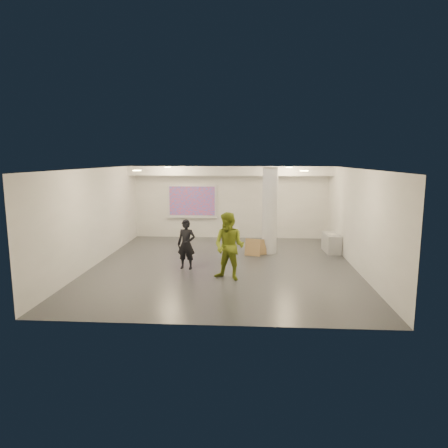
# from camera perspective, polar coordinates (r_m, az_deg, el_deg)

# --- Properties ---
(floor) EXTENTS (8.00, 9.00, 0.01)m
(floor) POSITION_cam_1_polar(r_m,az_deg,el_deg) (12.48, -0.12, -5.97)
(floor) COLOR #373A40
(floor) RESTS_ON ground
(ceiling) EXTENTS (8.00, 9.00, 0.01)m
(ceiling) POSITION_cam_1_polar(r_m,az_deg,el_deg) (12.04, -0.13, 7.94)
(ceiling) COLOR silver
(ceiling) RESTS_ON floor
(wall_back) EXTENTS (8.00, 0.01, 3.00)m
(wall_back) POSITION_cam_1_polar(r_m,az_deg,el_deg) (16.62, 0.93, 3.14)
(wall_back) COLOR silver
(wall_back) RESTS_ON floor
(wall_front) EXTENTS (8.00, 0.01, 3.00)m
(wall_front) POSITION_cam_1_polar(r_m,az_deg,el_deg) (7.76, -2.38, -4.04)
(wall_front) COLOR silver
(wall_front) RESTS_ON floor
(wall_left) EXTENTS (0.01, 9.00, 3.00)m
(wall_left) POSITION_cam_1_polar(r_m,az_deg,el_deg) (13.06, -17.92, 0.98)
(wall_left) COLOR silver
(wall_left) RESTS_ON floor
(wall_right) EXTENTS (0.01, 9.00, 3.00)m
(wall_right) POSITION_cam_1_polar(r_m,az_deg,el_deg) (12.55, 18.42, 0.64)
(wall_right) COLOR silver
(wall_right) RESTS_ON floor
(soffit_band) EXTENTS (8.00, 1.10, 0.36)m
(soffit_band) POSITION_cam_1_polar(r_m,az_deg,el_deg) (15.98, 0.84, 7.64)
(soffit_band) COLOR white
(soffit_band) RESTS_ON ceiling
(downlight_nw) EXTENTS (0.22, 0.22, 0.02)m
(downlight_nw) POSITION_cam_1_polar(r_m,az_deg,el_deg) (14.82, -8.06, 8.03)
(downlight_nw) COLOR #F8E789
(downlight_nw) RESTS_ON ceiling
(downlight_ne) EXTENTS (0.22, 0.22, 0.02)m
(downlight_ne) POSITION_cam_1_polar(r_m,az_deg,el_deg) (14.58, 9.30, 7.98)
(downlight_ne) COLOR #F8E789
(downlight_ne) RESTS_ON ceiling
(downlight_sw) EXTENTS (0.22, 0.22, 0.02)m
(downlight_sw) POSITION_cam_1_polar(r_m,az_deg,el_deg) (10.93, -12.36, 7.48)
(downlight_sw) COLOR #F8E789
(downlight_sw) RESTS_ON ceiling
(downlight_se) EXTENTS (0.22, 0.22, 0.02)m
(downlight_se) POSITION_cam_1_polar(r_m,az_deg,el_deg) (10.60, 11.36, 7.46)
(downlight_se) COLOR #F8E789
(downlight_se) RESTS_ON ceiling
(column) EXTENTS (0.52, 0.52, 3.00)m
(column) POSITION_cam_1_polar(r_m,az_deg,el_deg) (13.94, 6.55, 1.88)
(column) COLOR silver
(column) RESTS_ON floor
(projection_screen) EXTENTS (2.10, 0.13, 1.42)m
(projection_screen) POSITION_cam_1_polar(r_m,az_deg,el_deg) (16.73, -4.57, 3.24)
(projection_screen) COLOR silver
(projection_screen) RESTS_ON wall_back
(credenza) EXTENTS (0.51, 1.14, 0.65)m
(credenza) POSITION_cam_1_polar(r_m,az_deg,el_deg) (14.70, 15.09, -2.64)
(credenza) COLOR #989A9D
(credenza) RESTS_ON floor
(papers_stack) EXTENTS (0.29, 0.32, 0.02)m
(papers_stack) POSITION_cam_1_polar(r_m,az_deg,el_deg) (14.58, 15.20, -1.40)
(papers_stack) COLOR silver
(papers_stack) RESTS_ON credenza
(cardboard_back) EXTENTS (0.52, 0.32, 0.53)m
(cardboard_back) POSITION_cam_1_polar(r_m,az_deg,el_deg) (13.86, 5.07, -3.32)
(cardboard_back) COLOR #977548
(cardboard_back) RESTS_ON floor
(cardboard_front) EXTENTS (0.57, 0.31, 0.59)m
(cardboard_front) POSITION_cam_1_polar(r_m,az_deg,el_deg) (13.68, 4.13, -3.35)
(cardboard_front) COLOR #977548
(cardboard_front) RESTS_ON floor
(woman) EXTENTS (0.59, 0.43, 1.50)m
(woman) POSITION_cam_1_polar(r_m,az_deg,el_deg) (12.03, -5.40, -2.91)
(woman) COLOR black
(woman) RESTS_ON floor
(man) EXTENTS (1.11, 1.00, 1.86)m
(man) POSITION_cam_1_polar(r_m,az_deg,el_deg) (10.88, 0.75, -3.22)
(man) COLOR olive
(man) RESTS_ON floor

